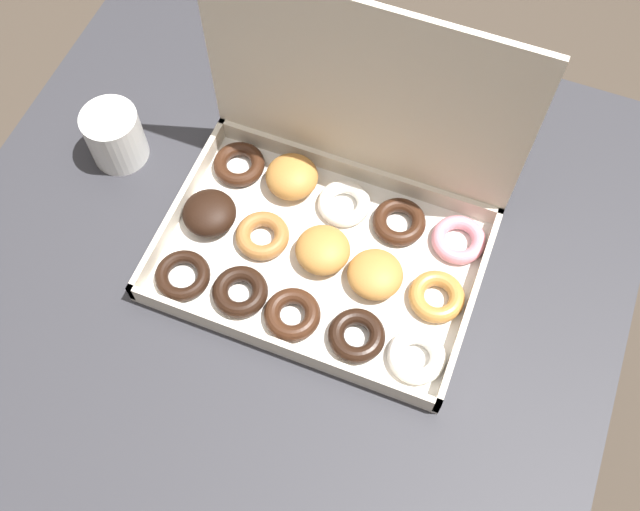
{
  "coord_description": "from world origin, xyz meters",
  "views": [
    {
      "loc": [
        0.21,
        -0.36,
        1.61
      ],
      "look_at": [
        0.05,
        0.05,
        0.72
      ],
      "focal_mm": 42.0,
      "sensor_mm": 36.0,
      "label": 1
    }
  ],
  "objects": [
    {
      "name": "ground_plane",
      "position": [
        0.0,
        0.0,
        0.0
      ],
      "size": [
        8.0,
        8.0,
        0.0
      ],
      "primitive_type": "plane",
      "color": "#42382D"
    },
    {
      "name": "dining_table",
      "position": [
        0.0,
        0.0,
        0.61
      ],
      "size": [
        0.91,
        0.96,
        0.71
      ],
      "color": "#2D2D33",
      "rests_on": "ground_plane"
    },
    {
      "name": "donut_box",
      "position": [
        0.04,
        0.09,
        0.76
      ],
      "size": [
        0.42,
        0.29,
        0.32
      ],
      "color": "silver",
      "rests_on": "dining_table"
    },
    {
      "name": "coffee_mug",
      "position": [
        -0.28,
        0.11,
        0.75
      ],
      "size": [
        0.08,
        0.08,
        0.08
      ],
      "color": "white",
      "rests_on": "dining_table"
    }
  ]
}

